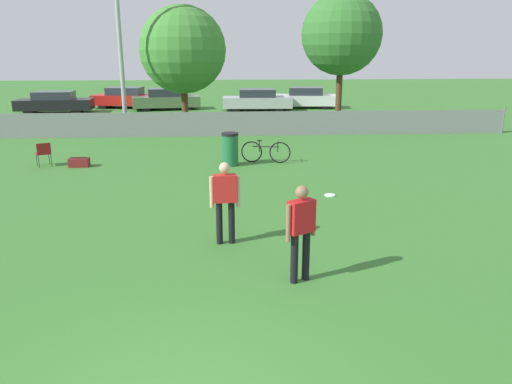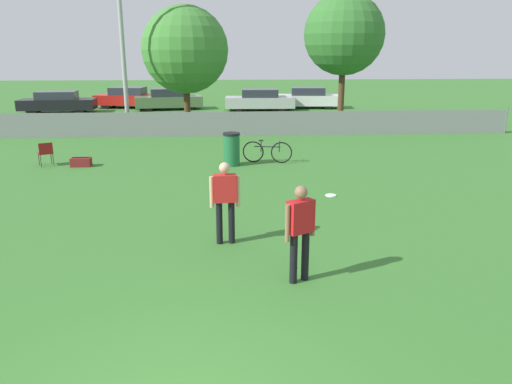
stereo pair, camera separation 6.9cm
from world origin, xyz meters
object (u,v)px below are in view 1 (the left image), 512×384
(parked_car_red, at_px, (125,98))
(parked_car_olive, at_px, (166,99))
(parked_car_silver, at_px, (257,100))
(player_defender_red, at_px, (301,226))
(tree_far_right, at_px, (342,35))
(tree_near_pole, at_px, (183,50))
(bicycle_sideline, at_px, (266,152))
(trash_bin, at_px, (230,149))
(gear_bag_sideline, at_px, (79,162))
(parked_car_white, at_px, (305,98))
(player_thrower_red, at_px, (225,197))
(parked_car_dark, at_px, (54,102))
(folding_chair_sideline, at_px, (43,152))
(frisbee_disc, at_px, (330,195))
(light_pole, at_px, (118,18))

(parked_car_red, relative_size, parked_car_olive, 0.99)
(parked_car_silver, bearing_deg, player_defender_red, -90.50)
(tree_far_right, xyz_separation_m, parked_car_red, (-12.59, 7.89, -3.84))
(tree_near_pole, bearing_deg, tree_far_right, 7.49)
(tree_near_pole, relative_size, bicycle_sideline, 3.44)
(bicycle_sideline, bearing_deg, tree_near_pole, 123.21)
(trash_bin, height_order, gear_bag_sideline, trash_bin)
(parked_car_olive, height_order, parked_car_white, same)
(bicycle_sideline, bearing_deg, tree_far_right, 74.67)
(player_thrower_red, height_order, parked_car_dark, player_thrower_red)
(tree_near_pole, bearing_deg, parked_car_olive, 103.07)
(parked_car_red, height_order, parked_car_silver, parked_car_red)
(tree_near_pole, height_order, player_defender_red, tree_near_pole)
(player_thrower_red, bearing_deg, folding_chair_sideline, 125.23)
(tree_near_pole, distance_m, folding_chair_sideline, 9.89)
(parked_car_red, xyz_separation_m, parked_car_silver, (8.69, -1.99, -0.02))
(player_thrower_red, distance_m, folding_chair_sideline, 9.52)
(player_defender_red, height_order, parked_car_dark, player_defender_red)
(parked_car_dark, xyz_separation_m, parked_car_red, (3.80, 2.61, 0.01))
(player_defender_red, relative_size, trash_bin, 1.52)
(frisbee_disc, height_order, folding_chair_sideline, folding_chair_sideline)
(frisbee_disc, xyz_separation_m, bicycle_sideline, (-1.39, 4.17, 0.37))
(light_pole, relative_size, folding_chair_sideline, 10.71)
(parked_car_dark, bearing_deg, folding_chair_sideline, -77.39)
(gear_bag_sideline, height_order, parked_car_white, parked_car_white)
(frisbee_disc, distance_m, folding_chair_sideline, 9.80)
(tree_far_right, distance_m, folding_chair_sideline, 15.88)
(gear_bag_sideline, relative_size, parked_car_white, 0.15)
(tree_far_right, height_order, parked_car_silver, tree_far_right)
(trash_bin, xyz_separation_m, gear_bag_sideline, (-5.08, 0.13, -0.41))
(folding_chair_sideline, relative_size, parked_car_silver, 0.18)
(parked_car_silver, bearing_deg, parked_car_red, 168.78)
(light_pole, height_order, tree_near_pole, light_pole)
(light_pole, relative_size, gear_bag_sideline, 13.34)
(folding_chair_sideline, relative_size, parked_car_red, 0.18)
(tree_far_right, height_order, folding_chair_sideline, tree_far_right)
(player_defender_red, distance_m, frisbee_disc, 5.38)
(player_defender_red, bearing_deg, bicycle_sideline, 59.32)
(tree_far_right, distance_m, parked_car_dark, 17.65)
(bicycle_sideline, distance_m, parked_car_olive, 16.77)
(player_defender_red, height_order, gear_bag_sideline, player_defender_red)
(parked_car_dark, xyz_separation_m, parked_car_silver, (12.49, 0.62, -0.00))
(tree_near_pole, bearing_deg, parked_car_silver, 59.48)
(light_pole, bearing_deg, folding_chair_sideline, -103.40)
(parked_car_olive, bearing_deg, parked_car_red, 145.45)
(parked_car_dark, relative_size, parked_car_white, 1.05)
(frisbee_disc, height_order, parked_car_olive, parked_car_olive)
(player_thrower_red, xyz_separation_m, trash_bin, (0.21, 7.07, -0.43))
(parked_car_red, bearing_deg, player_defender_red, -65.52)
(folding_chair_sideline, height_order, trash_bin, trash_bin)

